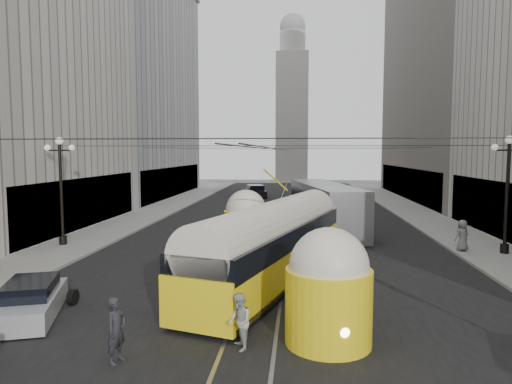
% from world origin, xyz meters
% --- Properties ---
extents(road, '(20.00, 85.00, 0.02)m').
position_xyz_m(road, '(0.00, 32.50, 0.00)').
color(road, black).
rests_on(road, ground).
extents(sidewalk_left, '(4.00, 72.00, 0.15)m').
position_xyz_m(sidewalk_left, '(-12.00, 36.00, 0.07)').
color(sidewalk_left, gray).
rests_on(sidewalk_left, ground).
extents(sidewalk_right, '(4.00, 72.00, 0.15)m').
position_xyz_m(sidewalk_right, '(12.00, 36.00, 0.07)').
color(sidewalk_right, gray).
rests_on(sidewalk_right, ground).
extents(rail_left, '(0.12, 85.00, 0.04)m').
position_xyz_m(rail_left, '(-0.75, 32.50, 0.00)').
color(rail_left, gray).
rests_on(rail_left, ground).
extents(rail_right, '(0.12, 85.00, 0.04)m').
position_xyz_m(rail_right, '(0.75, 32.50, 0.00)').
color(rail_right, gray).
rests_on(rail_right, ground).
extents(building_left_far, '(12.60, 28.60, 28.60)m').
position_xyz_m(building_left_far, '(-19.99, 48.00, 14.31)').
color(building_left_far, '#999999').
rests_on(building_left_far, ground).
extents(building_right_far, '(12.60, 32.60, 32.60)m').
position_xyz_m(building_right_far, '(20.00, 48.00, 16.31)').
color(building_right_far, '#514C47').
rests_on(building_right_far, ground).
extents(distant_tower, '(6.00, 6.00, 31.36)m').
position_xyz_m(distant_tower, '(0.00, 80.00, 14.97)').
color(distant_tower, '#B2AFA8').
rests_on(distant_tower, ground).
extents(lamppost_left_mid, '(1.86, 0.44, 6.37)m').
position_xyz_m(lamppost_left_mid, '(-12.60, 18.00, 3.74)').
color(lamppost_left_mid, black).
rests_on(lamppost_left_mid, sidewalk_left).
extents(lamppost_right_mid, '(1.86, 0.44, 6.37)m').
position_xyz_m(lamppost_right_mid, '(12.60, 18.00, 3.74)').
color(lamppost_right_mid, black).
rests_on(lamppost_right_mid, sidewalk_right).
extents(catenary, '(25.00, 72.00, 0.23)m').
position_xyz_m(catenary, '(0.12, 31.49, 5.88)').
color(catenary, black).
rests_on(catenary, ground).
extents(streetcar, '(6.49, 15.45, 3.52)m').
position_xyz_m(streetcar, '(0.33, 12.00, 1.72)').
color(streetcar, yellow).
rests_on(streetcar, ground).
extents(city_bus, '(5.15, 13.40, 3.31)m').
position_xyz_m(city_bus, '(3.29, 25.72, 1.81)').
color(city_bus, gray).
rests_on(city_bus, ground).
extents(sedan_silver, '(2.91, 4.42, 1.29)m').
position_xyz_m(sedan_silver, '(-7.66, 6.73, 0.59)').
color(sedan_silver, silver).
rests_on(sedan_silver, ground).
extents(sedan_white_far, '(3.54, 5.13, 1.50)m').
position_xyz_m(sedan_white_far, '(2.63, 44.92, 0.68)').
color(sedan_white_far, '#BABABA').
rests_on(sedan_white_far, ground).
extents(sedan_dark_far, '(3.26, 5.30, 1.56)m').
position_xyz_m(sedan_dark_far, '(-3.98, 48.56, 0.71)').
color(sedan_dark_far, black).
rests_on(sedan_dark_far, ground).
extents(pedestrian_crossing_a, '(0.60, 0.75, 1.79)m').
position_xyz_m(pedestrian_crossing_a, '(-3.43, 3.80, 0.90)').
color(pedestrian_crossing_a, '#222228').
rests_on(pedestrian_crossing_a, ground).
extents(pedestrian_crossing_b, '(0.85, 0.96, 1.64)m').
position_xyz_m(pedestrian_crossing_b, '(-0.26, 4.90, 0.82)').
color(pedestrian_crossing_b, '#B8B7AC').
rests_on(pedestrian_crossing_b, ground).
extents(pedestrian_sidewalk_right, '(0.99, 0.82, 1.74)m').
position_xyz_m(pedestrian_sidewalk_right, '(10.50, 18.39, 1.02)').
color(pedestrian_sidewalk_right, slate).
rests_on(pedestrian_sidewalk_right, sidewalk_right).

